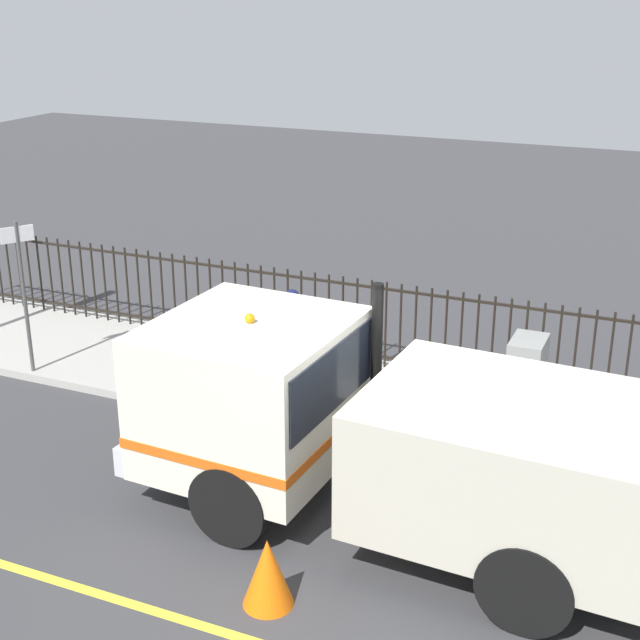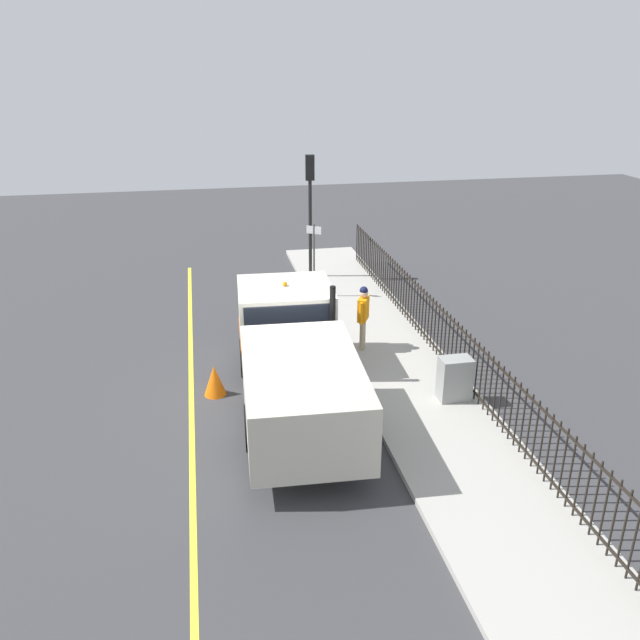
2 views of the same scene
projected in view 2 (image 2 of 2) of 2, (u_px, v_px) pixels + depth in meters
ground_plane at (293, 408)px, 14.54m from camera, size 54.66×54.66×0.00m
sidewalk_slab at (418, 393)px, 15.05m from camera, size 2.74×24.84×0.13m
lane_marking at (192, 417)px, 14.14m from camera, size 0.12×22.36×0.01m
work_truck at (293, 352)px, 14.34m from camera, size 2.63×6.96×2.56m
worker_standing at (363, 311)px, 16.83m from camera, size 0.42×0.59×1.77m
iron_fence at (466, 359)px, 14.95m from camera, size 0.04×21.15×1.43m
traffic_light_near at (310, 192)px, 21.85m from camera, size 0.32×0.24×4.28m
utility_cabinet at (455, 379)px, 14.50m from camera, size 0.72×0.48×1.02m
traffic_cone at (215, 380)px, 14.98m from camera, size 0.52×0.52×0.75m
street_sign at (314, 252)px, 20.48m from camera, size 0.43×0.30×2.43m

